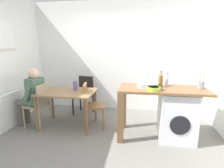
{
  "coord_description": "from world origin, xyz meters",
  "views": [
    {
      "loc": [
        0.56,
        -2.75,
        1.65
      ],
      "look_at": [
        0.07,
        0.45,
        0.93
      ],
      "focal_mm": 28.47,
      "sensor_mm": 36.0,
      "label": 1
    }
  ],
  "objects": [
    {
      "name": "seated_person",
      "position": [
        -1.57,
        0.41,
        0.67
      ],
      "size": [
        0.52,
        0.53,
        1.2
      ],
      "rotation": [
        0.0,
        0.0,
        1.44
      ],
      "color": "#595651",
      "rests_on": "ground_plane"
    },
    {
      "name": "washing_machine",
      "position": [
        1.24,
        0.32,
        0.43
      ],
      "size": [
        0.6,
        0.61,
        0.86
      ],
      "color": "silver",
      "rests_on": "ground_plane"
    },
    {
      "name": "chair_spare_by_wall",
      "position": [
        -0.75,
        1.28,
        0.51
      ],
      "size": [
        0.46,
        0.46,
        0.9
      ],
      "rotation": [
        0.0,
        0.0,
        2.96
      ],
      "color": "black",
      "rests_on": "ground_plane"
    },
    {
      "name": "bottle_squat_brown",
      "position": [
        1.06,
        0.5,
        1.03
      ],
      "size": [
        0.07,
        0.07,
        0.24
      ],
      "color": "silver",
      "rests_on": "kitchen_counter"
    },
    {
      "name": "vase",
      "position": [
        -0.71,
        0.6,
        0.84
      ],
      "size": [
        0.09,
        0.09,
        0.2
      ],
      "primitive_type": "cylinder",
      "color": "slate",
      "rests_on": "dining_table"
    },
    {
      "name": "tap",
      "position": [
        0.71,
        0.5,
        1.06
      ],
      "size": [
        0.02,
        0.02,
        0.28
      ],
      "primitive_type": "cylinder",
      "color": "#B2B2B7",
      "rests_on": "kitchen_counter"
    },
    {
      "name": "bottle_tall_green",
      "position": [
        0.94,
        0.41,
        1.05
      ],
      "size": [
        0.07,
        0.07,
        0.28
      ],
      "color": "brown",
      "rests_on": "kitchen_counter"
    },
    {
      "name": "scissors",
      "position": [
        0.93,
        0.22,
        0.92
      ],
      "size": [
        0.15,
        0.06,
        0.01
      ],
      "color": "#B2B2B7",
      "rests_on": "kitchen_counter"
    },
    {
      "name": "ground_plane",
      "position": [
        0.0,
        0.0,
        0.0
      ],
      "size": [
        5.46,
        5.46,
        0.0
      ],
      "primitive_type": "plane",
      "color": "slate"
    },
    {
      "name": "kitchen_counter",
      "position": [
        0.76,
        0.32,
        0.76
      ],
      "size": [
        1.5,
        0.68,
        0.92
      ],
      "color": "brown",
      "rests_on": "ground_plane"
    },
    {
      "name": "dining_table",
      "position": [
        -0.86,
        0.5,
        0.64
      ],
      "size": [
        1.1,
        0.76,
        0.74
      ],
      "color": "olive",
      "rests_on": "ground_plane"
    },
    {
      "name": "sink_basin",
      "position": [
        0.71,
        0.32,
        0.97
      ],
      "size": [
        0.38,
        0.38,
        0.09
      ],
      "primitive_type": "cylinder",
      "color": "#9EA0A5",
      "rests_on": "kitchen_counter"
    },
    {
      "name": "radiator",
      "position": [
        -2.02,
        0.3,
        0.35
      ],
      "size": [
        0.1,
        0.8,
        0.7
      ],
      "primitive_type": "cube",
      "color": "white",
      "rests_on": "ground_plane"
    },
    {
      "name": "wall_back",
      "position": [
        0.0,
        1.75,
        1.35
      ],
      "size": [
        4.6,
        0.1,
        2.7
      ],
      "primitive_type": "cube",
      "color": "white",
      "rests_on": "ground_plane"
    },
    {
      "name": "mixing_bowl",
      "position": [
        0.8,
        0.12,
        0.96
      ],
      "size": [
        0.23,
        0.23,
        0.06
      ],
      "color": "#A8C63D",
      "rests_on": "kitchen_counter"
    },
    {
      "name": "utensil_crock",
      "position": [
        1.61,
        0.37,
        0.99
      ],
      "size": [
        0.11,
        0.11,
        0.3
      ],
      "color": "gray",
      "rests_on": "kitchen_counter"
    },
    {
      "name": "chair_opposite",
      "position": [
        -0.38,
        0.54,
        0.51
      ],
      "size": [
        0.47,
        0.47,
        0.9
      ],
      "rotation": [
        0.0,
        0.0,
        -1.38
      ],
      "color": "olive",
      "rests_on": "ground_plane"
    },
    {
      "name": "chair_person_seat",
      "position": [
        -1.41,
        0.39,
        0.51
      ],
      "size": [
        0.45,
        0.45,
        0.9
      ],
      "rotation": [
        0.0,
        0.0,
        1.44
      ],
      "color": "gray",
      "rests_on": "ground_plane"
    }
  ]
}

